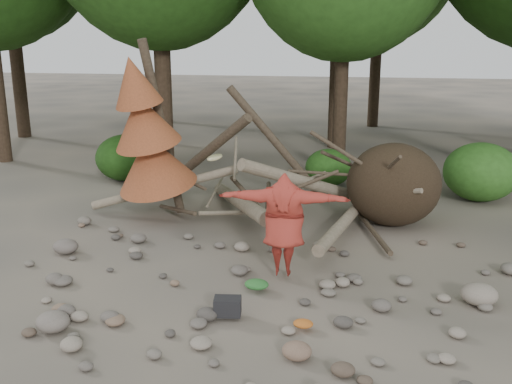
# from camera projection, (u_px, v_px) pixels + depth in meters

# --- Properties ---
(ground) EXTENTS (120.00, 120.00, 0.00)m
(ground) POSITION_uv_depth(u_px,v_px,m) (246.00, 290.00, 10.10)
(ground) COLOR #514C44
(ground) RESTS_ON ground
(deadfall_pile) EXTENTS (8.55, 5.24, 3.30)m
(deadfall_pile) POSITION_uv_depth(u_px,v_px,m) (368.00, 186.00, 13.46)
(deadfall_pile) COLOR #332619
(deadfall_pile) RESTS_ON ground
(dead_conifer) EXTENTS (2.06, 2.16, 4.35)m
(dead_conifer) POSITION_uv_depth(u_px,v_px,m) (147.00, 136.00, 13.35)
(dead_conifer) COLOR #4C3F30
(dead_conifer) RESTS_ON ground
(bush_left) EXTENTS (1.80, 1.80, 1.44)m
(bush_left) POSITION_uv_depth(u_px,v_px,m) (125.00, 158.00, 17.80)
(bush_left) COLOR #1E4713
(bush_left) RESTS_ON ground
(bush_mid) EXTENTS (1.40, 1.40, 1.12)m
(bush_mid) POSITION_uv_depth(u_px,v_px,m) (328.00, 167.00, 17.17)
(bush_mid) COLOR #285A1A
(bush_mid) RESTS_ON ground
(bush_right) EXTENTS (2.00, 2.00, 1.60)m
(bush_right) POSITION_uv_depth(u_px,v_px,m) (481.00, 172.00, 15.53)
(bush_right) COLOR #326B21
(bush_right) RESTS_ON ground
(frisbee_thrower) EXTENTS (2.55, 0.86, 2.28)m
(frisbee_thrower) POSITION_uv_depth(u_px,v_px,m) (284.00, 224.00, 10.37)
(frisbee_thrower) COLOR #A22E24
(frisbee_thrower) RESTS_ON ground
(backpack) EXTENTS (0.47, 0.35, 0.29)m
(backpack) POSITION_uv_depth(u_px,v_px,m) (228.00, 310.00, 9.05)
(backpack) COLOR black
(backpack) RESTS_ON ground
(cloth_green) EXTENTS (0.43, 0.36, 0.16)m
(cloth_green) POSITION_uv_depth(u_px,v_px,m) (257.00, 287.00, 10.03)
(cloth_green) COLOR #29672B
(cloth_green) RESTS_ON ground
(cloth_orange) EXTENTS (0.31, 0.25, 0.11)m
(cloth_orange) POSITION_uv_depth(u_px,v_px,m) (303.00, 327.00, 8.70)
(cloth_orange) COLOR #B15A1E
(cloth_orange) RESTS_ON ground
(boulder_front_left) EXTENTS (0.52, 0.47, 0.31)m
(boulder_front_left) POSITION_uv_depth(u_px,v_px,m) (53.00, 322.00, 8.64)
(boulder_front_left) COLOR slate
(boulder_front_left) RESTS_ON ground
(boulder_front_right) EXTENTS (0.42, 0.38, 0.25)m
(boulder_front_right) POSITION_uv_depth(u_px,v_px,m) (297.00, 351.00, 7.89)
(boulder_front_right) COLOR #7E614E
(boulder_front_right) RESTS_ON ground
(boulder_mid_right) EXTENTS (0.61, 0.55, 0.36)m
(boulder_mid_right) POSITION_uv_depth(u_px,v_px,m) (479.00, 294.00, 9.51)
(boulder_mid_right) COLOR gray
(boulder_mid_right) RESTS_ON ground
(boulder_mid_left) EXTENTS (0.52, 0.47, 0.31)m
(boulder_mid_left) POSITION_uv_depth(u_px,v_px,m) (66.00, 246.00, 11.78)
(boulder_mid_left) COLOR #695F58
(boulder_mid_left) RESTS_ON ground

